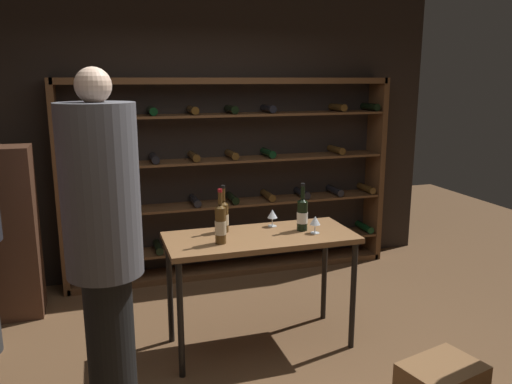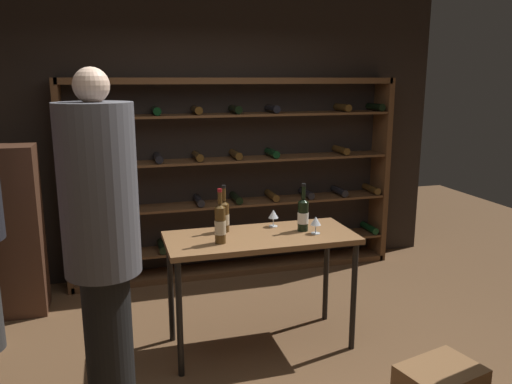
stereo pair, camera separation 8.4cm
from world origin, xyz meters
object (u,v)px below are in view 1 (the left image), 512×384
(tasting_table, at_px, (261,247))
(person_guest_khaki, at_px, (103,232))
(display_cabinet, at_px, (10,233))
(wine_glass_stemmed_left, at_px, (272,215))
(wine_bottle_gold_foil, at_px, (220,224))
(wine_glass_stemmed_center, at_px, (315,221))
(wine_rack, at_px, (232,179))
(wine_bottle_amber_reserve, at_px, (302,214))
(wine_bottle_green_slim, at_px, (223,216))

(tasting_table, xyz_separation_m, person_guest_khaki, (-1.10, -0.49, 0.36))
(display_cabinet, relative_size, wine_glass_stemmed_left, 10.92)
(wine_bottle_gold_foil, relative_size, wine_glass_stemmed_center, 2.95)
(wine_rack, xyz_separation_m, wine_bottle_gold_foil, (-0.51, -1.62, 0.02))
(wine_bottle_amber_reserve, bearing_deg, wine_glass_stemmed_left, 137.52)
(wine_bottle_amber_reserve, bearing_deg, tasting_table, -176.29)
(wine_bottle_green_slim, relative_size, wine_glass_stemmed_left, 2.65)
(person_guest_khaki, height_order, wine_glass_stemmed_left, person_guest_khaki)
(tasting_table, distance_m, wine_bottle_amber_reserve, 0.40)
(wine_bottle_green_slim, bearing_deg, display_cabinet, 149.30)
(wine_bottle_amber_reserve, xyz_separation_m, wine_bottle_green_slim, (-0.58, 0.14, -0.00))
(display_cabinet, bearing_deg, wine_bottle_amber_reserve, -26.67)
(wine_rack, distance_m, wine_bottle_gold_foil, 1.70)
(wine_bottle_amber_reserve, xyz_separation_m, wine_bottle_gold_foil, (-0.66, -0.12, 0.01))
(wine_bottle_gold_foil, xyz_separation_m, wine_glass_stemmed_left, (0.48, 0.28, -0.05))
(wine_bottle_amber_reserve, relative_size, wine_glass_stemmed_center, 2.77)
(wine_rack, xyz_separation_m, wine_bottle_green_slim, (-0.43, -1.37, 0.00))
(wine_rack, height_order, person_guest_khaki, person_guest_khaki)
(wine_bottle_green_slim, bearing_deg, wine_bottle_amber_reserve, -13.83)
(wine_rack, bearing_deg, wine_bottle_amber_reserve, -84.47)
(display_cabinet, xyz_separation_m, wine_bottle_green_slim, (1.62, -0.96, 0.27))
(wine_rack, relative_size, wine_glass_stemmed_center, 25.59)
(wine_rack, relative_size, display_cabinet, 2.30)
(wine_bottle_amber_reserve, bearing_deg, person_guest_khaki, -160.39)
(wine_rack, height_order, wine_glass_stemmed_center, wine_rack)
(person_guest_khaki, relative_size, wine_bottle_green_slim, 5.80)
(tasting_table, distance_m, wine_bottle_green_slim, 0.36)
(tasting_table, bearing_deg, wine_bottle_gold_foil, -163.75)
(wine_bottle_amber_reserve, relative_size, wine_glass_stemmed_left, 2.71)
(person_guest_khaki, bearing_deg, wine_bottle_green_slim, 154.05)
(tasting_table, relative_size, wine_glass_stemmed_left, 10.37)
(wine_rack, distance_m, wine_glass_stemmed_center, 1.62)
(wine_glass_stemmed_left, bearing_deg, person_guest_khaki, -151.68)
(wine_glass_stemmed_left, relative_size, wine_glass_stemmed_center, 1.02)
(wine_rack, xyz_separation_m, tasting_table, (-0.19, -1.53, -0.21))
(wine_bottle_green_slim, bearing_deg, wine_glass_stemmed_center, -20.54)
(person_guest_khaki, height_order, wine_glass_stemmed_center, person_guest_khaki)
(tasting_table, relative_size, wine_bottle_gold_foil, 3.58)
(wine_rack, relative_size, wine_bottle_green_slim, 9.46)
(tasting_table, height_order, person_guest_khaki, person_guest_khaki)
(tasting_table, bearing_deg, wine_rack, 82.85)
(wine_glass_stemmed_center, bearing_deg, tasting_table, 169.31)
(display_cabinet, distance_m, wine_bottle_amber_reserve, 2.47)
(wine_bottle_amber_reserve, distance_m, wine_bottle_green_slim, 0.59)
(display_cabinet, height_order, wine_bottle_gold_foil, display_cabinet)
(wine_bottle_gold_foil, xyz_separation_m, wine_glass_stemmed_center, (0.72, 0.02, -0.05))
(wine_rack, relative_size, wine_bottle_gold_foil, 8.68)
(wine_bottle_gold_foil, bearing_deg, wine_glass_stemmed_center, 1.46)
(display_cabinet, height_order, wine_bottle_amber_reserve, display_cabinet)
(wine_bottle_green_slim, relative_size, wine_glass_stemmed_center, 2.71)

